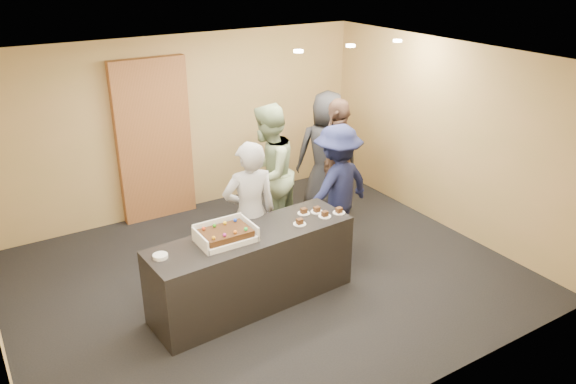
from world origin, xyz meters
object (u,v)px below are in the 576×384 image
object	(u,v)px
person_sage_man	(268,174)
person_brown_extra	(338,163)
person_server_grey	(250,214)
person_dark_suit	(327,153)
cake_box	(225,236)
person_navy_man	(337,188)
storage_cabinet	(154,141)
plate_stack	(160,256)
serving_counter	(253,268)
sheet_cake	(226,233)

from	to	relation	value
person_sage_man	person_brown_extra	distance (m)	1.11
person_server_grey	person_dark_suit	size ratio (longest dim) A/B	0.95
cake_box	person_brown_extra	xyz separation A→B (m)	(2.37, 1.14, 0.02)
person_brown_extra	cake_box	bearing A→B (deg)	-14.57
person_brown_extra	person_navy_man	bearing A→B (deg)	12.43
storage_cabinet	plate_stack	bearing A→B (deg)	-108.75
person_brown_extra	plate_stack	bearing A→B (deg)	-20.15
person_server_grey	person_brown_extra	world-z (taller)	person_brown_extra
serving_counter	person_navy_man	size ratio (longest dim) A/B	1.38
person_sage_man	person_dark_suit	world-z (taller)	person_sage_man
sheet_cake	plate_stack	bearing A→B (deg)	178.10
cake_box	person_sage_man	xyz separation A→B (m)	(1.27, 1.26, 0.03)
storage_cabinet	sheet_cake	size ratio (longest dim) A/B	4.64
storage_cabinet	person_navy_man	distance (m)	2.83
person_sage_man	person_navy_man	world-z (taller)	person_sage_man
cake_box	person_server_grey	size ratio (longest dim) A/B	0.34
serving_counter	person_navy_man	world-z (taller)	person_navy_man
plate_stack	person_navy_man	bearing A→B (deg)	12.39
plate_stack	person_sage_man	xyz separation A→B (m)	(2.00, 1.26, 0.06)
plate_stack	person_navy_man	distance (m)	2.75
person_navy_man	person_dark_suit	bearing A→B (deg)	-127.92
serving_counter	person_brown_extra	world-z (taller)	person_brown_extra
cake_box	person_server_grey	distance (m)	0.69
sheet_cake	plate_stack	distance (m)	0.74
person_dark_suit	person_navy_man	bearing A→B (deg)	92.05
cake_box	person_brown_extra	size ratio (longest dim) A/B	0.32
person_navy_man	person_brown_extra	world-z (taller)	person_brown_extra
sheet_cake	person_sage_man	bearing A→B (deg)	45.40
person_sage_man	person_brown_extra	size ratio (longest dim) A/B	1.02
sheet_cake	person_brown_extra	size ratio (longest dim) A/B	0.27
cake_box	sheet_cake	size ratio (longest dim) A/B	1.18
plate_stack	person_navy_man	xyz separation A→B (m)	(2.68, 0.59, -0.05)
sheet_cake	person_navy_man	distance (m)	2.05
person_sage_man	person_server_grey	bearing A→B (deg)	12.02
serving_counter	person_dark_suit	distance (m)	2.78
serving_counter	person_navy_man	bearing A→B (deg)	17.07
serving_counter	person_server_grey	xyz separation A→B (m)	(0.22, 0.45, 0.46)
cake_box	person_brown_extra	world-z (taller)	person_brown_extra
cake_box	person_brown_extra	distance (m)	2.63
serving_counter	storage_cabinet	bearing A→B (deg)	88.54
storage_cabinet	plate_stack	xyz separation A→B (m)	(-0.95, -2.80, -0.29)
person_brown_extra	person_dark_suit	bearing A→B (deg)	-147.04
cake_box	person_navy_man	size ratio (longest dim) A/B	0.35
plate_stack	storage_cabinet	bearing A→B (deg)	71.25
person_navy_man	person_brown_extra	distance (m)	0.70
cake_box	sheet_cake	world-z (taller)	cake_box
storage_cabinet	cake_box	distance (m)	2.82
person_server_grey	person_dark_suit	bearing A→B (deg)	-138.39
plate_stack	person_sage_man	size ratio (longest dim) A/B	0.08
plate_stack	cake_box	bearing A→B (deg)	-0.13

